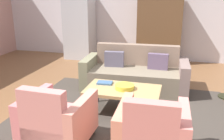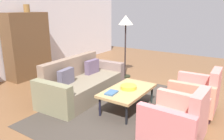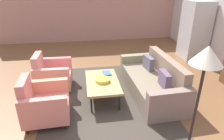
# 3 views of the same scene
# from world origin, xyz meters

# --- Properties ---
(ground_plane) EXTENTS (11.52, 11.52, 0.00)m
(ground_plane) POSITION_xyz_m (0.00, 0.00, 0.00)
(ground_plane) COLOR brown
(wall_back) EXTENTS (9.60, 0.12, 2.80)m
(wall_back) POSITION_xyz_m (0.00, 3.84, 1.40)
(wall_back) COLOR silver
(wall_back) RESTS_ON ground
(area_rug) EXTENTS (3.40, 2.60, 0.01)m
(area_rug) POSITION_xyz_m (-0.12, 0.19, 0.00)
(area_rug) COLOR #3C352F
(area_rug) RESTS_ON ground
(couch) EXTENTS (2.14, 1.00, 0.86)m
(couch) POSITION_xyz_m (-0.13, 1.33, 0.29)
(couch) COLOR #776B57
(couch) RESTS_ON ground
(coffee_table) EXTENTS (1.20, 0.70, 0.41)m
(coffee_table) POSITION_xyz_m (-0.12, 0.14, 0.38)
(coffee_table) COLOR black
(coffee_table) RESTS_ON ground
(armchair_left) EXTENTS (0.82, 0.82, 0.88)m
(armchair_left) POSITION_xyz_m (-0.73, -1.03, 0.34)
(armchair_left) COLOR #2D2A12
(armchair_left) RESTS_ON ground
(armchair_right) EXTENTS (0.83, 0.83, 0.88)m
(armchair_right) POSITION_xyz_m (0.48, -1.03, 0.34)
(armchair_right) COLOR #382821
(armchair_right) RESTS_ON ground
(fruit_bowl) EXTENTS (0.31, 0.31, 0.07)m
(fruit_bowl) POSITION_xyz_m (-0.09, 0.14, 0.45)
(fruit_bowl) COLOR gold
(fruit_bowl) RESTS_ON coffee_table
(book_stack) EXTENTS (0.27, 0.19, 0.03)m
(book_stack) POSITION_xyz_m (-0.47, 0.28, 0.43)
(book_stack) COLOR #3A5D84
(book_stack) RESTS_ON coffee_table
(cabinet) EXTENTS (1.20, 0.51, 1.80)m
(cabinet) POSITION_xyz_m (0.15, 3.49, 0.90)
(cabinet) COLOR brown
(cabinet) RESTS_ON ground
(refrigerator) EXTENTS (0.80, 0.73, 1.85)m
(refrigerator) POSITION_xyz_m (-2.19, 3.39, 0.93)
(refrigerator) COLOR #B7BABF
(refrigerator) RESTS_ON ground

